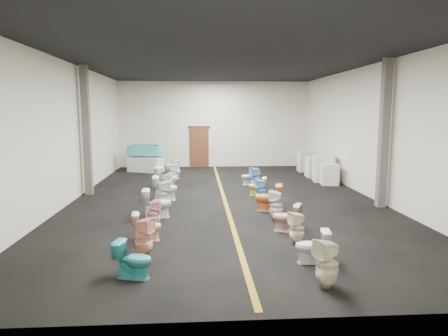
{
  "coord_description": "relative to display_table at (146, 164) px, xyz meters",
  "views": [
    {
      "loc": [
        -0.87,
        -13.23,
        2.91
      ],
      "look_at": [
        0.06,
        1.0,
        0.9
      ],
      "focal_mm": 32.0,
      "sensor_mm": 36.0,
      "label": 1
    }
  ],
  "objects": [
    {
      "name": "floor",
      "position": [
        3.43,
        -6.36,
        -0.36
      ],
      "size": [
        16.0,
        16.0,
        0.0
      ],
      "primitive_type": "plane",
      "color": "black",
      "rests_on": "ground"
    },
    {
      "name": "ceiling",
      "position": [
        3.43,
        -6.36,
        4.14
      ],
      "size": [
        16.0,
        16.0,
        0.0
      ],
      "primitive_type": "plane",
      "rotation": [
        3.14,
        0.0,
        0.0
      ],
      "color": "black",
      "rests_on": "ground"
    },
    {
      "name": "wall_back",
      "position": [
        3.43,
        1.64,
        1.89
      ],
      "size": [
        10.0,
        0.0,
        10.0
      ],
      "primitive_type": "plane",
      "rotation": [
        1.57,
        0.0,
        0.0
      ],
      "color": "beige",
      "rests_on": "ground"
    },
    {
      "name": "wall_front",
      "position": [
        3.43,
        -14.36,
        1.89
      ],
      "size": [
        10.0,
        0.0,
        10.0
      ],
      "primitive_type": "plane",
      "rotation": [
        -1.57,
        0.0,
        0.0
      ],
      "color": "beige",
      "rests_on": "ground"
    },
    {
      "name": "wall_left",
      "position": [
        -1.57,
        -6.36,
        1.89
      ],
      "size": [
        0.0,
        16.0,
        16.0
      ],
      "primitive_type": "plane",
      "rotation": [
        1.57,
        0.0,
        1.57
      ],
      "color": "beige",
      "rests_on": "ground"
    },
    {
      "name": "wall_right",
      "position": [
        8.43,
        -6.36,
        1.89
      ],
      "size": [
        0.0,
        16.0,
        16.0
      ],
      "primitive_type": "plane",
      "rotation": [
        1.57,
        0.0,
        -1.57
      ],
      "color": "beige",
      "rests_on": "ground"
    },
    {
      "name": "aisle_stripe",
      "position": [
        3.43,
        -6.36,
        -0.36
      ],
      "size": [
        0.12,
        15.6,
        0.01
      ],
      "primitive_type": "cube",
      "color": "olive",
      "rests_on": "floor"
    },
    {
      "name": "back_door",
      "position": [
        2.63,
        1.58,
        0.69
      ],
      "size": [
        1.0,
        0.1,
        2.1
      ],
      "primitive_type": "cube",
      "color": "#562D19",
      "rests_on": "floor"
    },
    {
      "name": "door_frame",
      "position": [
        2.63,
        1.59,
        1.76
      ],
      "size": [
        1.15,
        0.08,
        0.1
      ],
      "primitive_type": "cube",
      "color": "#331C11",
      "rests_on": "back_door"
    },
    {
      "name": "column_left",
      "position": [
        -1.32,
        -5.36,
        1.89
      ],
      "size": [
        0.25,
        0.25,
        4.5
      ],
      "primitive_type": "cube",
      "color": "#59544C",
      "rests_on": "floor"
    },
    {
      "name": "column_right",
      "position": [
        8.18,
        -7.86,
        1.89
      ],
      "size": [
        0.25,
        0.25,
        4.5
      ],
      "primitive_type": "cube",
      "color": "#59544C",
      "rests_on": "floor"
    },
    {
      "name": "display_table",
      "position": [
        0.0,
        0.0,
        0.0
      ],
      "size": [
        1.83,
        1.39,
        0.73
      ],
      "primitive_type": "cube",
      "rotation": [
        0.0,
        0.0,
        -0.4
      ],
      "color": "silver",
      "rests_on": "floor"
    },
    {
      "name": "bathtub",
      "position": [
        0.0,
        0.0,
        0.71
      ],
      "size": [
        1.85,
        0.81,
        0.55
      ],
      "rotation": [
        0.0,
        0.0,
        -0.12
      ],
      "color": "#40B2B9",
      "rests_on": "display_table"
    },
    {
      "name": "appliance_crate_a",
      "position": [
        7.83,
        -4.08,
        0.06
      ],
      "size": [
        0.74,
        0.74,
        0.84
      ],
      "primitive_type": "cube",
      "rotation": [
        0.0,
        0.0,
        -0.14
      ],
      "color": "silver",
      "rests_on": "floor"
    },
    {
      "name": "appliance_crate_b",
      "position": [
        7.83,
        -3.25,
        0.2
      ],
      "size": [
        0.93,
        0.93,
        1.12
      ],
      "primitive_type": "cube",
      "rotation": [
        0.0,
        0.0,
        -0.15
      ],
      "color": "silver",
      "rests_on": "floor"
    },
    {
      "name": "appliance_crate_c",
      "position": [
        7.83,
        -2.14,
        0.09
      ],
      "size": [
        0.82,
        0.82,
        0.9
      ],
      "primitive_type": "cube",
      "rotation": [
        0.0,
        0.0,
        -0.03
      ],
      "color": "silver",
      "rests_on": "floor"
    },
    {
      "name": "appliance_crate_d",
      "position": [
        7.83,
        -0.47,
        0.14
      ],
      "size": [
        0.71,
        0.71,
        1.0
      ],
      "primitive_type": "cube",
      "rotation": [
        0.0,
        0.0,
        -0.01
      ],
      "color": "beige",
      "rests_on": "floor"
    },
    {
      "name": "toilet_left_0",
      "position": [
        1.41,
        -12.79,
        -0.03
      ],
      "size": [
        0.73,
        0.52,
        0.68
      ],
      "primitive_type": "imported",
      "rotation": [
        0.0,
        0.0,
        1.34
      ],
      "color": "teal",
      "rests_on": "floor"
    },
    {
      "name": "toilet_left_1",
      "position": [
        1.45,
        -11.72,
        0.04
      ],
      "size": [
        0.48,
        0.48,
        0.81
      ],
      "primitive_type": "imported",
      "rotation": [
        0.0,
        0.0,
        1.16
      ],
      "color": "#F1A78D",
      "rests_on": "floor"
    },
    {
      "name": "toilet_left_2",
      "position": [
        1.39,
        -10.73,
        -0.03
      ],
      "size": [
        0.68,
        0.43,
        0.66
      ],
      "primitive_type": "imported",
      "rotation": [
        0.0,
        0.0,
        1.66
      ],
      "color": "beige",
      "rests_on": "floor"
    },
    {
      "name": "toilet_left_3",
      "position": [
        1.43,
        -9.66,
        -0.01
      ],
      "size": [
        0.34,
        0.33,
        0.71
      ],
      "primitive_type": "imported",
      "rotation": [
        0.0,
        0.0,
        1.61
      ],
      "color": "#E1A1A2",
      "rests_on": "floor"
    },
    {
      "name": "toilet_left_4",
      "position": [
        1.42,
        -8.69,
        0.04
      ],
      "size": [
        0.79,
        0.45,
        0.8
      ],
      "primitive_type": "imported",
      "rotation": [
        0.0,
        0.0,
        1.57
      ],
      "color": "white",
      "rests_on": "floor"
    },
    {
      "name": "toilet_left_5",
      "position": [
        1.5,
        -7.66,
        0.06
      ],
      "size": [
        0.5,
        0.49,
        0.86
      ],
      "primitive_type": "imported",
      "rotation": [
        0.0,
        0.0,
        1.9
      ],
      "color": "silver",
      "rests_on": "floor"
    },
    {
      "name": "toilet_left_6",
      "position": [
        1.46,
        -6.51,
        0.04
      ],
      "size": [
        0.8,
        0.46,
        0.82
      ],
      "primitive_type": "imported",
      "rotation": [
        0.0,
        0.0,
        1.58
      ],
      "color": "white",
      "rests_on": "floor"
    },
    {
      "name": "toilet_left_7",
      "position": [
        1.44,
        -5.52,
        0.01
      ],
      "size": [
        0.41,
        0.4,
        0.75
      ],
      "primitive_type": "imported",
      "rotation": [
        0.0,
        0.0,
        1.37
      ],
      "color": "white",
      "rests_on": "floor"
    },
    {
      "name": "toilet_left_8",
      "position": [
        1.34,
        -4.46,
        0.05
      ],
      "size": [
        0.93,
        0.71,
        0.84
      ],
      "primitive_type": "imported",
      "rotation": [
        0.0,
        0.0,
        1.23
      ],
      "color": "white",
      "rests_on": "floor"
    },
    {
      "name": "toilet_left_9",
      "position": [
        1.52,
        -3.44,
        0.05
      ],
      "size": [
        0.44,
        0.43,
        0.83
      ],
      "primitive_type": "imported",
      "rotation": [
        0.0,
        0.0,
        1.72
      ],
      "color": "white",
      "rests_on": "floor"
    },
    {
      "name": "toilet_left_10",
      "position": [
        1.47,
        -2.34,
        -0.03
      ],
      "size": [
        0.75,
        0.58,
        0.68
      ],
      "primitive_type": "imported",
      "rotation": [
        0.0,
        0.0,
        1.92
      ],
      "color": "white",
      "rests_on": "floor"
    },
    {
      "name": "toilet_left_11",
      "position": [
        1.55,
        -1.39,
        0.01
      ],
      "size": [
        0.44,
        0.44,
        0.74
      ],
      "primitive_type": "imported",
      "rotation": [
        0.0,
        0.0,
        1.94
      ],
      "color": "white",
      "rests_on": "floor"
    },
    {
      "name": "toilet_right_0",
      "position": [
        4.69,
        -13.4,
        0.05
      ],
      "size": [
        0.49,
        0.49,
        0.84
      ],
      "primitive_type": "imported",
      "rotation": [
        0.0,
        0.0,
        -1.21
      ],
      "color": "beige",
      "rests_on": "floor"
    },
    {
      "name": "toilet_right_1",
      "position": [
        4.75,
        -12.31,
        -0.03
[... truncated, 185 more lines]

